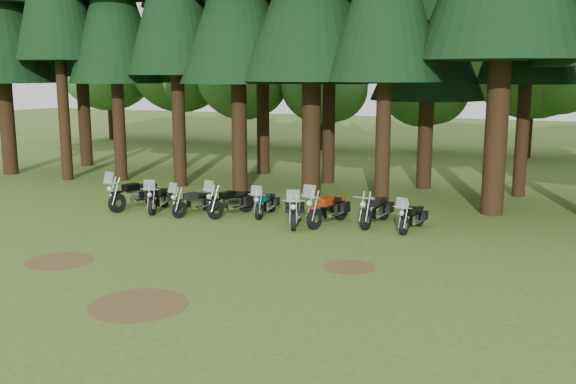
{
  "coord_description": "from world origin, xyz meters",
  "views": [
    {
      "loc": [
        9.23,
        -15.21,
        5.06
      ],
      "look_at": [
        0.88,
        5.0,
        1.0
      ],
      "focal_mm": 40.0,
      "sensor_mm": 36.0,
      "label": 1
    }
  ],
  "objects_px": {
    "motorcycle_0": "(135,195)",
    "motorcycle_7": "(376,211)",
    "motorcycle_8": "(412,218)",
    "motorcycle_6": "(328,210)",
    "motorcycle_3": "(231,203)",
    "motorcycle_5": "(294,212)",
    "motorcycle_1": "(158,199)",
    "motorcycle_2": "(194,203)",
    "motorcycle_4": "(266,204)"
  },
  "relations": [
    {
      "from": "motorcycle_1",
      "to": "motorcycle_5",
      "type": "distance_m",
      "value": 5.51
    },
    {
      "from": "motorcycle_6",
      "to": "motorcycle_8",
      "type": "bearing_deg",
      "value": 18.23
    },
    {
      "from": "motorcycle_0",
      "to": "motorcycle_7",
      "type": "distance_m",
      "value": 9.13
    },
    {
      "from": "motorcycle_1",
      "to": "motorcycle_5",
      "type": "xyz_separation_m",
      "value": [
        5.51,
        -0.17,
        0.02
      ]
    },
    {
      "from": "motorcycle_0",
      "to": "motorcycle_8",
      "type": "xyz_separation_m",
      "value": [
        10.39,
        0.6,
        -0.1
      ]
    },
    {
      "from": "motorcycle_4",
      "to": "motorcycle_6",
      "type": "bearing_deg",
      "value": -14.42
    },
    {
      "from": "motorcycle_3",
      "to": "motorcycle_6",
      "type": "relative_size",
      "value": 0.92
    },
    {
      "from": "motorcycle_5",
      "to": "motorcycle_1",
      "type": "bearing_deg",
      "value": 158.33
    },
    {
      "from": "motorcycle_3",
      "to": "motorcycle_6",
      "type": "bearing_deg",
      "value": 18.08
    },
    {
      "from": "motorcycle_0",
      "to": "motorcycle_8",
      "type": "height_order",
      "value": "motorcycle_0"
    },
    {
      "from": "motorcycle_2",
      "to": "motorcycle_5",
      "type": "height_order",
      "value": "motorcycle_5"
    },
    {
      "from": "motorcycle_4",
      "to": "motorcycle_8",
      "type": "height_order",
      "value": "motorcycle_4"
    },
    {
      "from": "motorcycle_1",
      "to": "motorcycle_3",
      "type": "relative_size",
      "value": 0.95
    },
    {
      "from": "motorcycle_7",
      "to": "motorcycle_8",
      "type": "height_order",
      "value": "motorcycle_8"
    },
    {
      "from": "motorcycle_7",
      "to": "motorcycle_2",
      "type": "bearing_deg",
      "value": -164.24
    },
    {
      "from": "motorcycle_7",
      "to": "motorcycle_8",
      "type": "xyz_separation_m",
      "value": [
        1.32,
        -0.36,
        -0.07
      ]
    },
    {
      "from": "motorcycle_3",
      "to": "motorcycle_4",
      "type": "height_order",
      "value": "motorcycle_3"
    },
    {
      "from": "motorcycle_3",
      "to": "motorcycle_4",
      "type": "bearing_deg",
      "value": 39.45
    },
    {
      "from": "motorcycle_2",
      "to": "motorcycle_6",
      "type": "height_order",
      "value": "motorcycle_6"
    },
    {
      "from": "motorcycle_6",
      "to": "motorcycle_7",
      "type": "height_order",
      "value": "motorcycle_6"
    },
    {
      "from": "motorcycle_3",
      "to": "motorcycle_8",
      "type": "distance_m",
      "value": 6.5
    },
    {
      "from": "motorcycle_0",
      "to": "motorcycle_1",
      "type": "bearing_deg",
      "value": 13.63
    },
    {
      "from": "motorcycle_3",
      "to": "motorcycle_8",
      "type": "height_order",
      "value": "motorcycle_3"
    },
    {
      "from": "motorcycle_3",
      "to": "motorcycle_5",
      "type": "xyz_separation_m",
      "value": [
        2.67,
        -0.52,
        -0.01
      ]
    },
    {
      "from": "motorcycle_1",
      "to": "motorcycle_2",
      "type": "height_order",
      "value": "motorcycle_1"
    },
    {
      "from": "motorcycle_1",
      "to": "motorcycle_8",
      "type": "xyz_separation_m",
      "value": [
        9.33,
        0.61,
        -0.03
      ]
    },
    {
      "from": "motorcycle_1",
      "to": "motorcycle_6",
      "type": "height_order",
      "value": "motorcycle_6"
    },
    {
      "from": "motorcycle_2",
      "to": "motorcycle_6",
      "type": "xyz_separation_m",
      "value": [
        4.98,
        0.39,
        0.08
      ]
    },
    {
      "from": "motorcycle_3",
      "to": "motorcycle_4",
      "type": "xyz_separation_m",
      "value": [
        1.17,
        0.46,
        -0.06
      ]
    },
    {
      "from": "motorcycle_4",
      "to": "motorcycle_2",
      "type": "bearing_deg",
      "value": -165.62
    },
    {
      "from": "motorcycle_3",
      "to": "motorcycle_6",
      "type": "distance_m",
      "value": 3.68
    },
    {
      "from": "motorcycle_1",
      "to": "motorcycle_6",
      "type": "distance_m",
      "value": 6.53
    },
    {
      "from": "motorcycle_1",
      "to": "motorcycle_2",
      "type": "relative_size",
      "value": 1.03
    },
    {
      "from": "motorcycle_2",
      "to": "motorcycle_6",
      "type": "distance_m",
      "value": 5.0
    },
    {
      "from": "motorcycle_5",
      "to": "motorcycle_2",
      "type": "bearing_deg",
      "value": 158.03
    },
    {
      "from": "motorcycle_2",
      "to": "motorcycle_8",
      "type": "bearing_deg",
      "value": 22.05
    },
    {
      "from": "motorcycle_1",
      "to": "motorcycle_5",
      "type": "relative_size",
      "value": 0.97
    },
    {
      "from": "motorcycle_0",
      "to": "motorcycle_4",
      "type": "distance_m",
      "value": 5.13
    },
    {
      "from": "motorcycle_7",
      "to": "motorcycle_6",
      "type": "bearing_deg",
      "value": -151.05
    },
    {
      "from": "motorcycle_4",
      "to": "motorcycle_1",
      "type": "bearing_deg",
      "value": -172.92
    },
    {
      "from": "motorcycle_2",
      "to": "motorcycle_4",
      "type": "height_order",
      "value": "motorcycle_2"
    },
    {
      "from": "motorcycle_0",
      "to": "motorcycle_8",
      "type": "distance_m",
      "value": 10.41
    },
    {
      "from": "motorcycle_2",
      "to": "motorcycle_8",
      "type": "distance_m",
      "value": 7.82
    },
    {
      "from": "motorcycle_0",
      "to": "motorcycle_5",
      "type": "height_order",
      "value": "motorcycle_0"
    },
    {
      "from": "motorcycle_0",
      "to": "motorcycle_3",
      "type": "bearing_deg",
      "value": 19.21
    },
    {
      "from": "motorcycle_2",
      "to": "motorcycle_7",
      "type": "relative_size",
      "value": 0.88
    },
    {
      "from": "motorcycle_0",
      "to": "motorcycle_2",
      "type": "xyz_separation_m",
      "value": [
        2.6,
        -0.04,
        -0.08
      ]
    },
    {
      "from": "motorcycle_2",
      "to": "motorcycle_3",
      "type": "distance_m",
      "value": 1.35
    },
    {
      "from": "motorcycle_5",
      "to": "motorcycle_0",
      "type": "bearing_deg",
      "value": 158.51
    },
    {
      "from": "motorcycle_6",
      "to": "motorcycle_7",
      "type": "relative_size",
      "value": 1.04
    }
  ]
}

